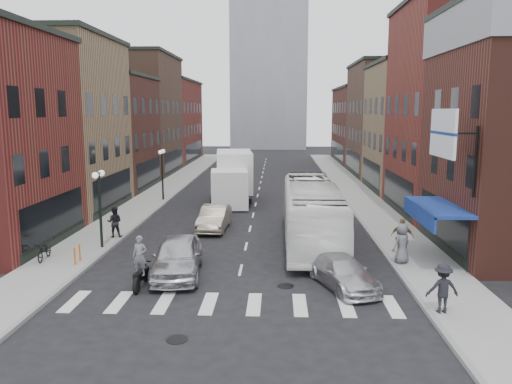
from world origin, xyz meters
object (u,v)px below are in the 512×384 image
Objects in this scene: sedan_left_far at (214,218)px; curb_car at (343,272)px; motorcycle_rider at (140,264)px; transit_bus at (312,213)px; streetlamp_near at (99,194)px; parked_bicycle at (44,251)px; ped_right_c at (402,243)px; ped_left_solo at (115,222)px; sedan_left_near at (177,256)px; ped_right_b at (402,236)px; bike_rack at (77,254)px; billboard_sign at (445,135)px; streetlamp_far at (162,165)px; ped_right_a at (443,288)px; box_truck at (233,178)px.

curb_car is at bearing -53.46° from sedan_left_far.
transit_bus is at bearing 51.07° from motorcycle_rider.
parked_bicycle is at bearing -130.33° from streetlamp_near.
streetlamp_near is 1.89× the size of motorcycle_rider.
ped_left_solo is at bearing -48.48° from ped_right_c.
transit_bus is at bearing 9.76° from streetlamp_near.
ped_right_b is (10.47, 3.16, 0.20)m from sedan_left_near.
parked_bicycle is at bearing 27.57° from ped_right_b.
bike_rack is at bearing 81.57° from ped_left_solo.
sedan_left_far is at bearing 142.67° from billboard_sign.
ped_left_solo is (-4.70, 5.93, 0.14)m from sedan_left_near.
ped_right_c is at bearing -32.58° from sedan_left_far.
streetlamp_far reaches higher than bike_rack.
sedan_left_far is 2.51× the size of ped_right_a.
sedan_left_near is at bearing -75.23° from streetlamp_far.
streetlamp_far reaches higher than curb_car.
sedan_left_far is 10.02m from parked_bicycle.
ped_left_solo is (-15.99, 5.62, -5.13)m from billboard_sign.
curb_car is 2.29× the size of ped_right_c.
sedan_left_far reaches higher than curb_car.
sedan_left_far is at bearing 86.64° from motorcycle_rider.
curb_car is at bearing 9.63° from motorcycle_rider.
billboard_sign is 0.40× the size of box_truck.
ped_right_b is (15.16, -2.77, 0.07)m from ped_left_solo.
sedan_left_far is at bearing 153.96° from transit_bus.
motorcycle_rider is 12.58m from ped_right_b.
bike_rack is at bearing -123.79° from sedan_left_far.
sedan_left_near reaches higher than curb_car.
motorcycle_rider reaches higher than ped_left_solo.
box_truck is at bearing 90.43° from motorcycle_rider.
billboard_sign is at bearing -2.83° from bike_rack.
sedan_left_near is 10.86m from ped_right_a.
billboard_sign is at bearing -3.95° from sedan_left_near.
box_truck is at bearing -70.80° from ped_right_a.
parked_bicycle is at bearing -96.79° from streetlamp_far.
sedan_left_near is 7.12m from curb_car.
billboard_sign is at bearing 128.28° from ped_right_b.
motorcycle_rider is 1.28× the size of ped_left_solo.
ped_right_a is (14.80, -9.92, 0.03)m from ped_left_solo.
box_truck is at bearing 1.29° from streetlamp_far.
parked_bicycle is at bearing -31.96° from ped_right_c.
sedan_left_far is at bearing 103.90° from curb_car.
ped_left_solo is (-5.26, -2.56, 0.28)m from sedan_left_far.
streetlamp_near reaches higher than sedan_left_far.
motorcycle_rider reaches higher than parked_bicycle.
transit_bus is 5.58m from ped_right_c.
ped_right_c is (3.89, -3.95, -0.59)m from transit_bus.
sedan_left_far is (5.26, 4.68, -2.19)m from streetlamp_near.
streetlamp_near is 16.84m from ped_right_a.
ped_left_solo is at bearing 122.84° from sedan_left_near.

